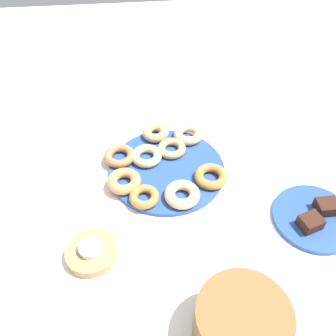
# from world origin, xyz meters

# --- Properties ---
(ground_plane) EXTENTS (2.40, 2.40, 0.00)m
(ground_plane) POSITION_xyz_m (0.00, 0.00, 0.00)
(ground_plane) COLOR white
(donut_plate) EXTENTS (0.33, 0.33, 0.01)m
(donut_plate) POSITION_xyz_m (0.00, 0.00, 0.01)
(donut_plate) COLOR #284C9E
(donut_plate) RESTS_ON ground_plane
(donut_0) EXTENTS (0.12, 0.12, 0.02)m
(donut_0) POSITION_xyz_m (-0.02, -0.07, 0.02)
(donut_0) COLOR tan
(donut_0) RESTS_ON donut_plate
(donut_1) EXTENTS (0.13, 0.13, 0.02)m
(donut_1) POSITION_xyz_m (-0.12, 0.06, 0.02)
(donut_1) COLOR #BC7A3D
(donut_1) RESTS_ON donut_plate
(donut_2) EXTENTS (0.11, 0.11, 0.02)m
(donut_2) POSITION_xyz_m (0.07, 0.11, 0.02)
(donut_2) COLOR #BC7A3D
(donut_2) RESTS_ON donut_plate
(donut_3) EXTENTS (0.13, 0.13, 0.02)m
(donut_3) POSITION_xyz_m (0.05, -0.04, 0.02)
(donut_3) COLOR #EABC84
(donut_3) RESTS_ON donut_plate
(donut_4) EXTENTS (0.13, 0.13, 0.03)m
(donut_4) POSITION_xyz_m (-0.03, 0.11, 0.03)
(donut_4) COLOR #EABC84
(donut_4) RESTS_ON donut_plate
(donut_5) EXTENTS (0.12, 0.12, 0.03)m
(donut_5) POSITION_xyz_m (0.12, 0.05, 0.03)
(donut_5) COLOR tan
(donut_5) RESTS_ON donut_plate
(donut_6) EXTENTS (0.11, 0.11, 0.03)m
(donut_6) POSITION_xyz_m (0.02, -0.14, 0.03)
(donut_6) COLOR tan
(donut_6) RESTS_ON donut_plate
(donut_7) EXTENTS (0.09, 0.09, 0.03)m
(donut_7) POSITION_xyz_m (-0.08, -0.12, 0.03)
(donut_7) COLOR #EABC84
(donut_7) RESTS_ON donut_plate
(donut_8) EXTENTS (0.12, 0.12, 0.02)m
(donut_8) POSITION_xyz_m (0.13, -0.05, 0.02)
(donut_8) COLOR #B27547
(donut_8) RESTS_ON donut_plate
(cake_plate) EXTENTS (0.21, 0.21, 0.01)m
(cake_plate) POSITION_xyz_m (-0.35, 0.21, 0.01)
(cake_plate) COLOR #284C9E
(cake_plate) RESTS_ON ground_plane
(brownie_near) EXTENTS (0.05, 0.04, 0.03)m
(brownie_near) POSITION_xyz_m (-0.38, 0.19, 0.03)
(brownie_near) COLOR #381E14
(brownie_near) RESTS_ON cake_plate
(brownie_far) EXTENTS (0.06, 0.06, 0.03)m
(brownie_far) POSITION_xyz_m (-0.33, 0.23, 0.03)
(brownie_far) COLOR #381E14
(brownie_far) RESTS_ON cake_plate
(candle_holder) EXTENTS (0.12, 0.12, 0.02)m
(candle_holder) POSITION_xyz_m (0.20, 0.25, 0.01)
(candle_holder) COLOR tan
(candle_holder) RESTS_ON ground_plane
(tealight) EXTENTS (0.05, 0.05, 0.01)m
(tealight) POSITION_xyz_m (0.20, 0.25, 0.03)
(tealight) COLOR silver
(tealight) RESTS_ON candle_holder
(basket) EXTENTS (0.25, 0.25, 0.10)m
(basket) POSITION_xyz_m (-0.09, 0.46, 0.05)
(basket) COLOR brown
(basket) RESTS_ON ground_plane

